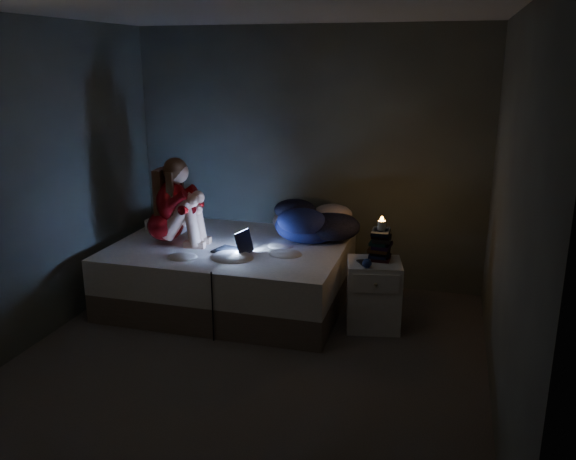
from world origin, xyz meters
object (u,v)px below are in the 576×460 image
at_px(woman, 164,201).
at_px(laptop, 231,240).
at_px(bed, 231,273).
at_px(phone, 362,262).
at_px(candle, 382,225).
at_px(nightstand, 373,295).

xyz_separation_m(woman, laptop, (0.70, -0.09, -0.30)).
height_order(bed, phone, phone).
height_order(candle, phone, candle).
bearing_deg(phone, bed, 149.27).
xyz_separation_m(bed, woman, (-0.59, -0.14, 0.71)).
relative_size(laptop, phone, 2.31).
xyz_separation_m(laptop, candle, (1.33, 0.12, 0.21)).
distance_m(laptop, nightstand, 1.35).
bearing_deg(woman, phone, -6.45).
distance_m(bed, nightstand, 1.41).
xyz_separation_m(candle, phone, (-0.14, -0.12, -0.30)).
bearing_deg(bed, phone, -10.38).
relative_size(woman, nightstand, 1.37).
distance_m(laptop, phone, 1.19).
xyz_separation_m(woman, nightstand, (1.99, -0.05, -0.70)).
height_order(nightstand, phone, phone).
bearing_deg(laptop, woman, -173.39).
xyz_separation_m(laptop, nightstand, (1.29, 0.04, -0.40)).
bearing_deg(bed, laptop, -66.04).
bearing_deg(nightstand, candle, 54.99).
height_order(woman, nightstand, woman).
distance_m(nightstand, candle, 0.61).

